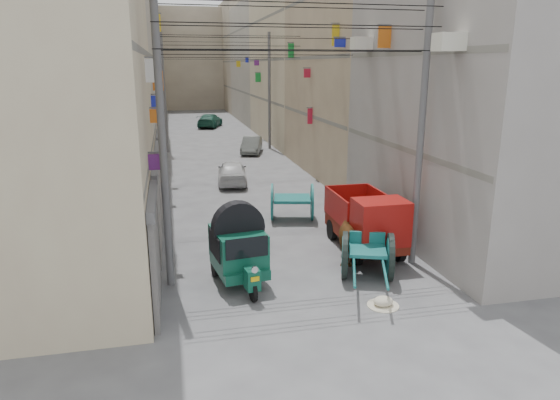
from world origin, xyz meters
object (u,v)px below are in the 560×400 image
object	(u,v)px
feed_sack	(383,301)
second_cart	(292,201)
auto_rickshaw	(239,247)
mini_truck	(369,225)
tonga_cart	(367,255)
distant_car_grey	(252,145)
distant_car_white	(232,172)
horse	(353,236)
distant_car_green	(210,120)

from	to	relation	value
feed_sack	second_cart	bearing A→B (deg)	93.87
auto_rickshaw	mini_truck	size ratio (longest dim) A/B	0.72
auto_rickshaw	tonga_cart	world-z (taller)	auto_rickshaw
mini_truck	feed_sack	bearing A→B (deg)	-106.09
feed_sack	distant_car_grey	world-z (taller)	distant_car_grey
tonga_cart	distant_car_grey	xyz separation A→B (m)	(0.22, 21.16, -0.15)
mini_truck	distant_car_white	size ratio (longest dim) A/B	1.00
mini_truck	auto_rickshaw	bearing A→B (deg)	-164.40
second_cart	feed_sack	world-z (taller)	second_cart
auto_rickshaw	tonga_cart	distance (m)	3.60
auto_rickshaw	distant_car_white	distance (m)	11.92
tonga_cart	feed_sack	world-z (taller)	tonga_cart
horse	second_cart	bearing A→B (deg)	-60.97
tonga_cart	horse	distance (m)	1.37
second_cart	horse	distance (m)	4.55
second_cart	distant_car_green	distance (m)	30.79
second_cart	tonga_cart	bearing A→B (deg)	-69.70
auto_rickshaw	distant_car_white	size ratio (longest dim) A/B	0.72
feed_sack	distant_car_grey	size ratio (longest dim) A/B	0.15
auto_rickshaw	feed_sack	xyz separation A→B (m)	(3.32, -2.22, -0.91)
distant_car_grey	distant_car_green	xyz separation A→B (m)	(-1.53, 15.47, 0.08)
mini_truck	second_cart	world-z (taller)	mini_truck
mini_truck	distant_car_grey	distance (m)	19.40
distant_car_white	distant_car_grey	xyz separation A→B (m)	(2.43, 8.75, -0.05)
distant_car_white	mini_truck	bearing A→B (deg)	111.90
auto_rickshaw	distant_car_grey	world-z (taller)	auto_rickshaw
auto_rickshaw	distant_car_green	xyz separation A→B (m)	(2.22, 36.05, -0.40)
distant_car_grey	mini_truck	bearing A→B (deg)	-72.73
distant_car_white	distant_car_green	bearing A→B (deg)	-85.91
second_cart	feed_sack	xyz separation A→B (m)	(0.51, -7.49, -0.64)
horse	distant_car_grey	distance (m)	19.80
tonga_cart	mini_truck	bearing A→B (deg)	86.29
tonga_cart	distant_car_white	xyz separation A→B (m)	(-2.21, 12.42, -0.10)
mini_truck	second_cart	distance (m)	4.34
distant_car_green	auto_rickshaw	bearing A→B (deg)	104.20
tonga_cart	second_cart	distance (m)	5.89
mini_truck	distant_car_grey	size ratio (longest dim) A/B	1.05
distant_car_green	horse	bearing A→B (deg)	109.99
distant_car_white	second_cart	bearing A→B (deg)	108.99
mini_truck	horse	distance (m)	0.82
second_cart	distant_car_white	distance (m)	6.74
horse	distant_car_green	distance (m)	35.29
mini_truck	feed_sack	size ratio (longest dim) A/B	7.09
horse	auto_rickshaw	bearing A→B (deg)	31.12
horse	feed_sack	bearing A→B (deg)	103.12
distant_car_white	distant_car_grey	distance (m)	9.08
second_cart	distant_car_grey	bearing A→B (deg)	99.71
feed_sack	distant_car_grey	xyz separation A→B (m)	(0.44, 22.81, 0.43)
auto_rickshaw	distant_car_white	xyz separation A→B (m)	(1.32, 11.84, -0.43)
auto_rickshaw	tonga_cart	xyz separation A→B (m)	(3.53, -0.58, -0.33)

